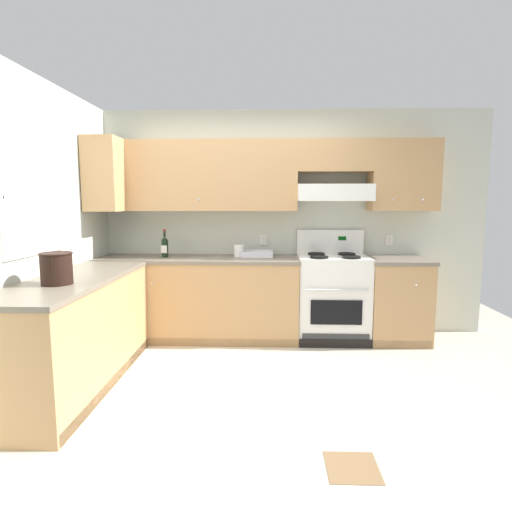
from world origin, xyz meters
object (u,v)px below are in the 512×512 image
object	(u,v)px
wine_bottle	(165,246)
paper_towel_roll	(239,251)
stove	(332,297)
bowl	(257,255)
bucket	(56,268)

from	to	relation	value
wine_bottle	paper_towel_roll	size ratio (longest dim) A/B	2.33
stove	bowl	xyz separation A→B (m)	(-0.84, 0.10, 0.45)
wine_bottle	bucket	xyz separation A→B (m)	(-0.41, -1.55, 0.00)
wine_bottle	bucket	size ratio (longest dim) A/B	1.31
stove	wine_bottle	bearing A→B (deg)	179.88
stove	bowl	distance (m)	0.96
wine_bottle	paper_towel_roll	bearing A→B (deg)	6.24
stove	wine_bottle	xyz separation A→B (m)	(-1.85, 0.00, 0.55)
bowl	paper_towel_roll	xyz separation A→B (m)	(-0.20, -0.01, 0.05)
bowl	paper_towel_roll	distance (m)	0.20
wine_bottle	paper_towel_roll	world-z (taller)	wine_bottle
bowl	bucket	world-z (taller)	bucket
stove	bucket	size ratio (longest dim) A/B	5.06
stove	paper_towel_roll	bearing A→B (deg)	174.85
stove	paper_towel_roll	distance (m)	1.15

